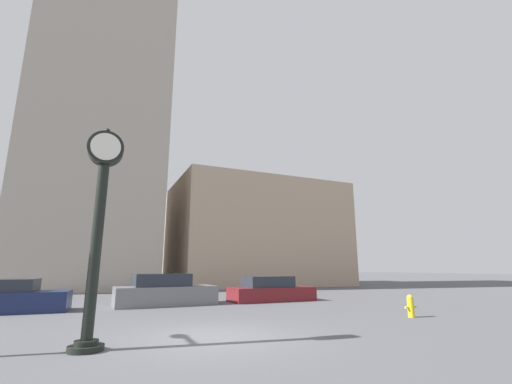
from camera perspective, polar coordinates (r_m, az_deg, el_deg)
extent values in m
plane|color=#515156|center=(9.45, -7.33, -22.86)|extent=(200.00, 200.00, 0.00)
cube|color=#ADA393|center=(36.77, -23.86, 15.18)|extent=(10.67, 12.00, 36.30)
cube|color=tan|center=(36.09, -0.22, -7.19)|extent=(16.62, 12.00, 10.13)
cylinder|color=black|center=(8.66, -26.51, -22.27)|extent=(0.73, 0.73, 0.12)
cylinder|color=black|center=(8.64, -26.44, -21.56)|extent=(0.49, 0.49, 0.10)
cylinder|color=black|center=(8.52, -25.14, -8.43)|extent=(0.24, 0.24, 3.85)
cylinder|color=black|center=(8.94, -23.76, 6.57)|extent=(0.80, 0.36, 0.80)
cylinder|color=white|center=(8.76, -23.74, 6.96)|extent=(0.66, 0.02, 0.66)
cylinder|color=white|center=(9.12, -23.77, 6.20)|extent=(0.66, 0.02, 0.66)
sphere|color=black|center=(9.09, -23.50, 9.32)|extent=(0.12, 0.12, 0.12)
cube|color=#19234C|center=(17.11, -36.33, -14.59)|extent=(4.57, 2.00, 0.79)
cube|color=#232833|center=(17.13, -36.78, -12.37)|extent=(2.54, 1.69, 0.49)
cube|color=slate|center=(17.32, -14.81, -16.36)|extent=(4.65, 2.06, 0.86)
cube|color=#232833|center=(17.23, -15.44, -13.95)|extent=(2.59, 1.75, 0.58)
cube|color=maroon|center=(18.87, 2.61, -16.62)|extent=(4.45, 1.87, 0.71)
cube|color=#232833|center=(18.74, 1.97, -14.71)|extent=(2.45, 1.64, 0.56)
cylinder|color=yellow|center=(13.95, 24.40, -17.21)|extent=(0.22, 0.22, 0.62)
sphere|color=yellow|center=(13.92, 24.26, -15.78)|extent=(0.21, 0.21, 0.21)
cylinder|color=yellow|center=(13.81, 23.85, -17.19)|extent=(0.15, 0.08, 0.08)
cylinder|color=yellow|center=(14.09, 24.91, -16.99)|extent=(0.15, 0.08, 0.08)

